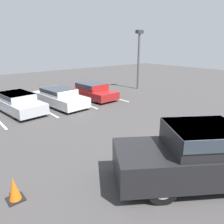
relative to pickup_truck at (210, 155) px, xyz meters
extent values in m
plane|color=#423F3F|center=(0.93, 0.55, -0.92)|extent=(60.00, 60.00, 0.00)
cube|color=white|center=(-0.84, 11.17, -0.92)|extent=(0.12, 5.03, 0.01)
cube|color=white|center=(2.02, 11.17, -0.92)|extent=(0.12, 5.03, 0.01)
cube|color=white|center=(4.88, 11.17, -0.92)|extent=(0.12, 5.03, 0.01)
cube|color=black|center=(-0.01, 0.00, -0.20)|extent=(5.92, 4.86, 0.91)
cube|color=black|center=(-0.25, 0.17, 0.60)|extent=(2.74, 2.66, 0.69)
cube|color=#2D3842|center=(-0.25, 0.17, 0.76)|extent=(2.74, 2.69, 0.38)
cylinder|color=black|center=(-1.01, 1.64, -0.48)|extent=(0.92, 0.77, 0.89)
cylinder|color=#ADADB2|center=(-1.01, 1.64, -0.48)|extent=(0.60, 0.56, 0.49)
cylinder|color=black|center=(-1.90, 0.31, -0.48)|extent=(0.92, 0.77, 0.89)
cylinder|color=#ADADB2|center=(-1.90, 0.31, -0.48)|extent=(0.60, 0.56, 0.49)
cube|color=#B7BABF|center=(-2.24, 11.39, -0.44)|extent=(2.24, 4.77, 0.61)
cube|color=#B7BABF|center=(-2.25, 11.49, 0.08)|extent=(1.80, 2.54, 0.43)
cube|color=#2D3842|center=(-2.25, 11.49, 0.16)|extent=(1.86, 2.50, 0.26)
cylinder|color=black|center=(-1.34, 10.15, -0.60)|extent=(0.28, 0.67, 0.65)
cylinder|color=#ADADB2|center=(-1.34, 10.15, -0.60)|extent=(0.26, 0.38, 0.36)
cylinder|color=black|center=(-2.87, 9.99, -0.60)|extent=(0.28, 0.67, 0.65)
cylinder|color=#ADADB2|center=(-2.87, 9.99, -0.60)|extent=(0.26, 0.38, 0.36)
cylinder|color=black|center=(-1.62, 12.80, -0.60)|extent=(0.28, 0.67, 0.65)
cylinder|color=#ADADB2|center=(-1.62, 12.80, -0.60)|extent=(0.26, 0.38, 0.36)
cube|color=silver|center=(0.46, 10.98, -0.44)|extent=(2.22, 4.73, 0.63)
cube|color=silver|center=(0.46, 11.07, 0.09)|extent=(1.81, 2.52, 0.42)
cube|color=#2D3842|center=(0.46, 11.07, 0.17)|extent=(1.88, 2.48, 0.25)
cylinder|color=black|center=(1.37, 9.73, -0.61)|extent=(0.26, 0.64, 0.62)
cylinder|color=#ADADB2|center=(1.37, 9.73, -0.61)|extent=(0.25, 0.36, 0.34)
cylinder|color=black|center=(-0.20, 9.59, -0.61)|extent=(0.26, 0.64, 0.62)
cylinder|color=#ADADB2|center=(-0.20, 9.59, -0.61)|extent=(0.25, 0.36, 0.34)
cylinder|color=black|center=(1.13, 12.38, -0.61)|extent=(0.26, 0.64, 0.62)
cylinder|color=#ADADB2|center=(1.13, 12.38, -0.61)|extent=(0.25, 0.36, 0.34)
cylinder|color=black|center=(-0.44, 12.24, -0.61)|extent=(0.26, 0.64, 0.62)
cylinder|color=#ADADB2|center=(-0.44, 12.24, -0.61)|extent=(0.25, 0.36, 0.34)
cube|color=maroon|center=(3.42, 11.27, -0.48)|extent=(2.05, 4.33, 0.56)
cube|color=maroon|center=(3.42, 11.35, 0.05)|extent=(1.72, 2.29, 0.49)
cube|color=#2D3842|center=(3.42, 11.35, 0.15)|extent=(1.79, 2.25, 0.29)
cylinder|color=black|center=(4.27, 10.08, -0.62)|extent=(0.27, 0.62, 0.60)
cylinder|color=#ADADB2|center=(4.27, 10.08, -0.62)|extent=(0.26, 0.35, 0.33)
cylinder|color=black|center=(2.71, 10.00, -0.62)|extent=(0.27, 0.62, 0.60)
cylinder|color=#ADADB2|center=(2.71, 10.00, -0.62)|extent=(0.26, 0.35, 0.33)
cylinder|color=black|center=(4.13, 12.54, -0.62)|extent=(0.27, 0.62, 0.60)
cylinder|color=#ADADB2|center=(4.13, 12.54, -0.62)|extent=(0.26, 0.35, 0.33)
cylinder|color=black|center=(2.58, 12.46, -0.62)|extent=(0.27, 0.62, 0.60)
cylinder|color=#ADADB2|center=(2.58, 12.46, -0.62)|extent=(0.26, 0.35, 0.33)
cylinder|color=#515156|center=(8.99, 11.74, 1.58)|extent=(0.20, 0.20, 5.01)
cube|color=#333338|center=(8.99, 11.74, 4.24)|extent=(0.70, 0.36, 0.30)
cube|color=black|center=(-4.97, 2.96, -0.91)|extent=(0.45, 0.45, 0.03)
cone|color=orange|center=(-4.97, 2.96, -0.58)|extent=(0.35, 0.35, 0.69)
camera|label=1|loc=(-6.13, -2.69, 3.26)|focal=35.00mm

